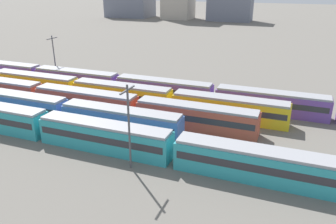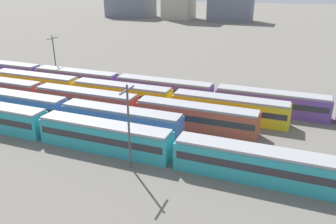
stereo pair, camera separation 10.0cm
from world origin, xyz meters
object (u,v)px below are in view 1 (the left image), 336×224
train_track_4 (164,89)px  train_track_0 (105,136)px  train_track_1 (17,104)px  catenary_pole_1 (54,56)px  train_track_2 (86,101)px  train_track_3 (122,94)px  catenary_pole_0 (129,124)px

train_track_4 → train_track_0: bearing=-89.5°
train_track_1 → catenary_pole_1: 20.12m
train_track_0 → train_track_2: (-9.83, 10.40, -0.00)m
train_track_0 → train_track_3: size_ratio=1.68×
train_track_0 → train_track_4: bearing=90.5°
train_track_0 → catenary_pole_1: catenary_pole_1 is taller
train_track_0 → train_track_4: 20.80m
train_track_2 → train_track_3: bearing=53.5°
train_track_1 → train_track_4: same height
train_track_0 → catenary_pole_1: 35.65m
train_track_4 → catenary_pole_1: 26.57m
train_track_1 → train_track_3: (13.39, 10.40, 0.00)m
train_track_4 → train_track_2: bearing=-132.8°
train_track_1 → catenary_pole_0: size_ratio=5.51×
catenary_pole_1 → train_track_3: bearing=-21.8°
train_track_0 → train_track_1: 20.06m
train_track_3 → catenary_pole_1: 22.23m
train_track_4 → catenary_pole_1: catenary_pole_1 is taller
train_track_2 → train_track_4: same height
train_track_2 → catenary_pole_0: bearing=-41.5°
train_track_3 → train_track_4: bearing=41.9°
train_track_3 → train_track_4: 7.78m
catenary_pole_1 → train_track_0: bearing=-42.0°
train_track_1 → train_track_2: size_ratio=1.00×
catenary_pole_0 → train_track_4: bearing=102.6°
train_track_3 → train_track_4: (5.79, 5.20, 0.00)m
train_track_3 → catenary_pole_0: (11.07, -18.39, 3.71)m
train_track_0 → train_track_4: (-0.19, 20.80, 0.00)m
train_track_0 → catenary_pole_0: size_ratio=9.23×
train_track_2 → catenary_pole_0: (14.91, -13.19, 3.71)m
train_track_2 → catenary_pole_1: size_ratio=5.73×
train_track_3 → train_track_4: size_ratio=0.60×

